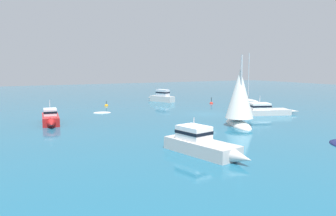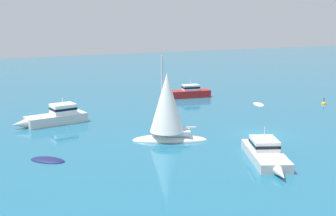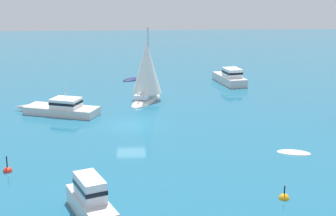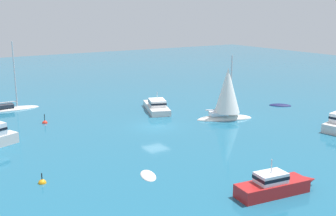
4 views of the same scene
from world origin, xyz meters
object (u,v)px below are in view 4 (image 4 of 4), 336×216
at_px(skiff, 280,106).
at_px(ketch, 227,97).
at_px(ketch_1, 11,108).
at_px(channel_buoy, 42,183).
at_px(motor_cruiser, 156,106).
at_px(mooring_buoy, 45,123).
at_px(rib, 148,176).
at_px(motor_cruiser_1, 275,185).

bearing_deg(skiff, ketch, -128.70).
bearing_deg(ketch_1, channel_buoy, -96.97).
xyz_separation_m(ketch, motor_cruiser, (-4.73, 8.11, -2.06)).
distance_m(channel_buoy, mooring_buoy, 17.65).
relative_size(ketch, mooring_buoy, 5.86).
height_order(skiff, ketch, ketch).
distance_m(motor_cruiser, mooring_buoy, 13.98).
relative_size(skiff, channel_buoy, 2.82).
bearing_deg(ketch, rib, -126.08).
bearing_deg(motor_cruiser, skiff, -92.49).
xyz_separation_m(motor_cruiser, channel_buoy, (-19.11, -15.37, -0.58)).
bearing_deg(rib, ketch_1, 24.77).
xyz_separation_m(channel_buoy, mooring_buoy, (5.21, 16.86, 0.01)).
bearing_deg(motor_cruiser, motor_cruiser_1, -172.21).
relative_size(motor_cruiser_1, channel_buoy, 6.19).
distance_m(ketch_1, motor_cruiser_1, 37.69).
height_order(rib, ketch, ketch).
distance_m(ketch, mooring_buoy, 21.12).
height_order(ketch_1, mooring_buoy, ketch_1).
relative_size(ketch, channel_buoy, 7.35).
height_order(ketch, mooring_buoy, ketch).
height_order(ketch, motor_cruiser, ketch).
bearing_deg(ketch_1, motor_cruiser_1, -74.13).
xyz_separation_m(skiff, ketch, (-10.74, -1.60, 2.65)).
bearing_deg(ketch_1, mooring_buoy, -78.43).
xyz_separation_m(skiff, mooring_buoy, (-29.36, 8.00, 0.01)).
relative_size(rib, channel_buoy, 2.43).
distance_m(ketch, channel_buoy, 25.06).
bearing_deg(channel_buoy, motor_cruiser_1, -38.56).
xyz_separation_m(skiff, motor_cruiser_1, (-21.26, -19.47, 0.66)).
bearing_deg(ketch_1, motor_cruiser, -32.92).
xyz_separation_m(rib, ketch, (16.43, 10.23, 2.65)).
height_order(ketch_1, channel_buoy, ketch_1).
height_order(rib, motor_cruiser, motor_cruiser).
bearing_deg(channel_buoy, mooring_buoy, 72.82).
height_order(skiff, channel_buoy, channel_buoy).
bearing_deg(mooring_buoy, rib, -83.69).
height_order(motor_cruiser, motor_cruiser_1, motor_cruiser_1).
relative_size(rib, ketch, 0.33).
distance_m(skiff, ketch, 11.17).
bearing_deg(ketch, skiff, 30.47).
xyz_separation_m(ketch_1, mooring_buoy, (1.69, -8.92, -0.16)).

